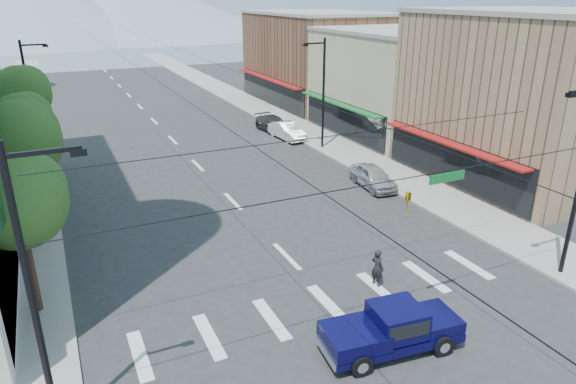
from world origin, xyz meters
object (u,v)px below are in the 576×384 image
Objects in this scene: pedestrian at (377,268)px; parked_car_near at (373,177)px; parked_car_mid at (287,131)px; pickup_truck at (391,328)px; parked_car_far at (274,124)px.

pedestrian is 0.40× the size of parked_car_near.
pedestrian is 25.06m from parked_car_mid.
pedestrian is at bearing 68.02° from pickup_truck.
parked_car_near is (6.90, 10.52, -0.13)m from pedestrian.
parked_car_far is (0.00, 16.55, -0.04)m from parked_car_near.
pickup_truck is 4.48m from pedestrian.
parked_car_near reaches higher than parked_car_mid.
pickup_truck reaches higher than pedestrian.
pickup_truck is 1.10× the size of parked_car_far.
parked_car_far is at bearing 95.34° from parked_car_near.
pickup_truck is 1.23× the size of parked_car_near.
pedestrian reaches higher than parked_car_far.
parked_car_near is at bearing -47.68° from pedestrian.
pickup_truck reaches higher than parked_car_mid.
parked_car_near reaches higher than parked_car_far.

